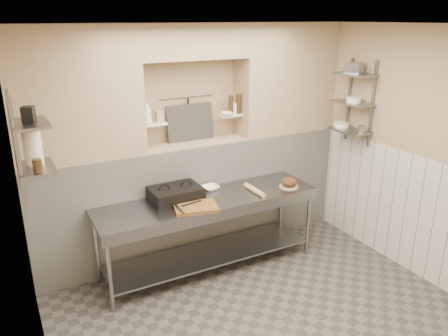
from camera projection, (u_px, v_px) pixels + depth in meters
floor at (271, 327)px, 4.33m from camera, size 4.00×3.90×0.10m
ceiling at (284, 18)px, 3.38m from camera, size 4.00×3.90×0.10m
wall_left at (25, 246)px, 2.94m from camera, size 0.10×3.90×2.80m
wall_right at (431, 158)px, 4.77m from camera, size 0.10×3.90×2.80m
wall_back at (186, 139)px, 5.52m from camera, size 4.00×0.10×2.80m
backwall_lower at (195, 196)px, 5.54m from camera, size 4.00×0.40×1.40m
alcove_sill at (194, 143)px, 5.31m from camera, size 1.30×0.40×0.02m
backwall_pillar_left at (75, 95)px, 4.49m from camera, size 1.35×0.40×1.40m
backwall_pillar_right at (286, 78)px, 5.67m from camera, size 1.35×0.40×1.40m
backwall_header at (192, 41)px, 4.92m from camera, size 1.30×0.40×0.40m
wainscot_left at (48, 328)px, 3.19m from camera, size 0.02×3.90×1.40m
wainscot_right at (418, 217)px, 4.97m from camera, size 0.02×3.90×1.40m
alcove_shelf_left at (154, 124)px, 4.99m from camera, size 0.28×0.16×0.02m
alcove_shelf_right at (230, 115)px, 5.44m from camera, size 0.28×0.16×0.02m
utensil_rail at (187, 96)px, 5.27m from camera, size 0.70×0.02×0.02m
hanging_steel at (188, 110)px, 5.31m from camera, size 0.02×0.02×0.30m
splash_panel at (190, 123)px, 5.32m from camera, size 0.60×0.08×0.45m
shelf_rail_left_a at (14, 143)px, 3.88m from camera, size 0.03×0.03×0.95m
shelf_rail_left_b at (18, 154)px, 3.55m from camera, size 0.03×0.03×0.95m
wall_shelf_left_lower at (36, 168)px, 3.84m from camera, size 0.30×0.50×0.02m
wall_shelf_left_upper at (30, 123)px, 3.71m from camera, size 0.30×0.50×0.03m
shelf_rail_right_a at (349, 99)px, 5.63m from camera, size 0.03×0.03×1.05m
shelf_rail_right_b at (372, 105)px, 5.30m from camera, size 0.03×0.03×1.05m
wall_shelf_right_lower at (349, 130)px, 5.52m from camera, size 0.30×0.50×0.02m
wall_shelf_right_mid at (352, 103)px, 5.40m from camera, size 0.30×0.50×0.02m
wall_shelf_right_upper at (355, 74)px, 5.29m from camera, size 0.30×0.50×0.03m
prep_table at (209, 219)px, 5.05m from camera, size 2.60×0.70×0.90m
panini_press at (176, 194)px, 4.90m from camera, size 0.56×0.41×0.15m
cutting_board at (196, 207)px, 4.69m from camera, size 0.52×0.42×0.04m
knife_blade at (191, 203)px, 4.72m from camera, size 0.26×0.08×0.01m
tongs at (180, 209)px, 4.57m from camera, size 0.02×0.25×0.02m
mixing_bowl at (210, 188)px, 5.21m from camera, size 0.23×0.23×0.05m
rolling_pin at (254, 190)px, 5.13m from camera, size 0.07×0.39×0.06m
bread_board at (289, 187)px, 5.30m from camera, size 0.23×0.23×0.01m
bread_loaf at (289, 182)px, 5.28m from camera, size 0.19×0.19×0.11m
bottle_soap at (147, 112)px, 4.91m from camera, size 0.14×0.14×0.27m
jar_alcove at (159, 117)px, 5.00m from camera, size 0.09×0.09×0.13m
bowl_alcove at (227, 114)px, 5.34m from camera, size 0.15×0.15×0.04m
condiment_a at (238, 104)px, 5.42m from camera, size 0.07×0.07×0.24m
condiment_b at (231, 105)px, 5.40m from camera, size 0.06×0.06×0.23m
condiment_c at (235, 108)px, 5.46m from camera, size 0.08×0.08×0.13m
jug_left at (33, 147)px, 3.84m from camera, size 0.16×0.16×0.31m
jar_left at (38, 166)px, 3.67m from camera, size 0.08×0.08×0.12m
box_left_upper at (28, 114)px, 3.68m from camera, size 0.13×0.13×0.14m
bowl_right at (342, 125)px, 5.63m from camera, size 0.19×0.19×0.06m
canister_right at (362, 129)px, 5.33m from camera, size 0.09×0.09×0.09m
bowl_right_mid at (354, 100)px, 5.37m from camera, size 0.18×0.18×0.07m
basket_right at (354, 68)px, 5.28m from camera, size 0.22×0.24×0.12m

